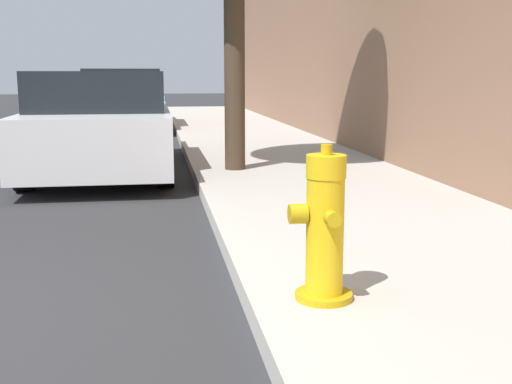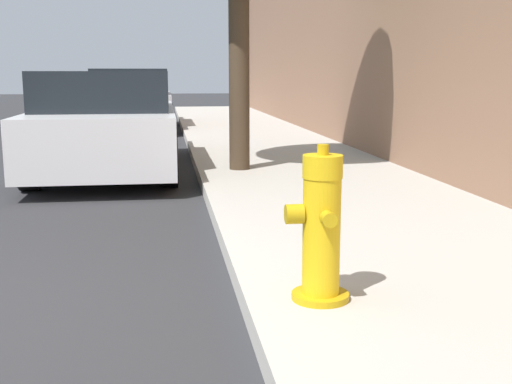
% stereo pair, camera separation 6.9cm
% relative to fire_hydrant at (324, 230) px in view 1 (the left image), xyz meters
% --- Properties ---
extents(sidewalk_slab, '(2.61, 40.00, 0.14)m').
position_rel_fire_hydrant_xyz_m(sidewalk_slab, '(0.91, 0.21, -0.44)').
color(sidewalk_slab, '#B7B2A8').
rests_on(sidewalk_slab, ground_plane).
extents(fire_hydrant, '(0.34, 0.35, 0.82)m').
position_rel_fire_hydrant_xyz_m(fire_hydrant, '(0.00, 0.00, 0.00)').
color(fire_hydrant, '#C39C11').
rests_on(fire_hydrant, sidewalk_slab).
extents(parked_car_near, '(1.76, 4.36, 1.34)m').
position_rel_fire_hydrant_xyz_m(parked_car_near, '(-1.53, 5.62, 0.15)').
color(parked_car_near, silver).
rests_on(parked_car_near, ground_plane).
extents(parked_car_mid, '(1.84, 4.09, 1.41)m').
position_rel_fire_hydrant_xyz_m(parked_car_mid, '(-1.52, 12.22, 0.17)').
color(parked_car_mid, '#B7B7BC').
rests_on(parked_car_mid, ground_plane).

